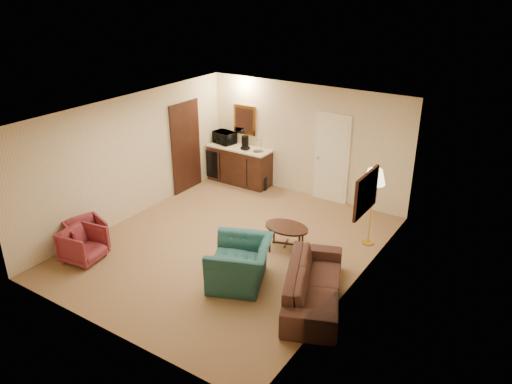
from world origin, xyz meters
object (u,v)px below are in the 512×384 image
coffee_table (286,238)px  sofa (314,278)px  rose_chair_near (83,244)px  microwave (224,136)px  waste_bin (262,183)px  wetbar_cabinet (240,165)px  teal_armchair (240,257)px  coffee_maker (245,143)px  rose_chair_far (86,234)px  floor_lamp (371,207)px

coffee_table → sofa: bearing=-44.9°
rose_chair_near → microwave: bearing=-6.4°
coffee_table → waste_bin: (-1.93, 2.19, -0.09)m
rose_chair_near → microwave: 4.73m
wetbar_cabinet → sofa: (3.80, -3.42, -0.05)m
wetbar_cabinet → teal_armchair: teal_armchair is taller
teal_armchair → coffee_table: bearing=152.5°
sofa → coffee_table: bearing=22.4°
sofa → coffee_maker: (-3.60, 3.38, 0.67)m
sofa → teal_armchair: size_ratio=1.88×
microwave → coffee_maker: bearing=1.2°
rose_chair_near → coffee_table: (2.89, 2.33, -0.09)m
sofa → microwave: microwave is taller
wetbar_cabinet → rose_chair_far: wetbar_cabinet is taller
rose_chair_far → rose_chair_near: bearing=-118.8°
sofa → teal_armchair: 1.29m
rose_chair_near → wetbar_cabinet: bearing=-12.6°
rose_chair_far → teal_armchair: bearing=-58.9°
coffee_table → coffee_maker: coffee_maker is taller
sofa → microwave: 5.58m
teal_armchair → microwave: size_ratio=2.08×
coffee_maker → rose_chair_far: bearing=-96.0°
sofa → rose_chair_near: sofa is taller
sofa → teal_armchair: teal_armchair is taller
teal_armchair → coffee_table: teal_armchair is taller
coffee_table → microwave: size_ratio=1.59×
coffee_table → rose_chair_far: bearing=-146.7°
rose_chair_far → waste_bin: rose_chair_far is taller
microwave → coffee_maker: size_ratio=1.64×
rose_chair_near → microwave: size_ratio=1.26×
waste_bin → teal_armchair: bearing=-62.8°
rose_chair_far → waste_bin: (1.20, 4.25, -0.18)m
sofa → waste_bin: sofa is taller
sofa → microwave: (-4.30, 3.49, 0.69)m
wetbar_cabinet → floor_lamp: size_ratio=1.06×
waste_bin → microwave: 1.53m
floor_lamp → microwave: floor_lamp is taller
sofa → waste_bin: size_ratio=6.62×
teal_armchair → coffee_maker: bearing=-169.8°
rose_chair_near → rose_chair_far: 0.37m
teal_armchair → coffee_maker: (-2.32, 3.58, 0.59)m
rose_chair_near → coffee_maker: coffee_maker is taller
teal_armchair → coffee_table: (0.11, 1.36, -0.24)m
wetbar_cabinet → microwave: size_ratio=3.03×
rose_chair_far → coffee_table: bearing=-38.6°
rose_chair_near → rose_chair_far: size_ratio=1.01×
rose_chair_near → waste_bin: 4.62m
rose_chair_near → sofa: bearing=-83.4°
floor_lamp → sofa: bearing=-91.3°
wetbar_cabinet → coffee_table: bearing=-40.6°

